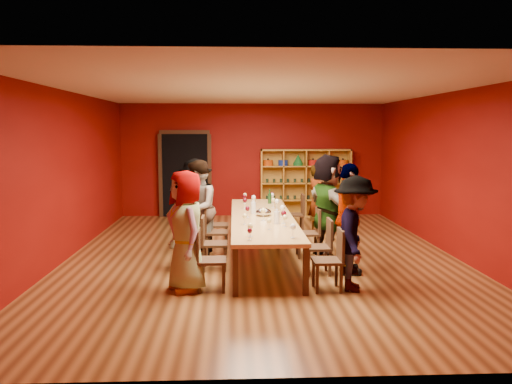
{
  "coord_description": "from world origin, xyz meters",
  "views": [
    {
      "loc": [
        -0.5,
        -8.88,
        2.29
      ],
      "look_at": [
        -0.09,
        0.34,
        1.15
      ],
      "focal_mm": 35.0,
      "sensor_mm": 36.0,
      "label": 1
    }
  ],
  "objects_px": {
    "chair_person_left_0": "(206,256)",
    "spittoon_bowl": "(264,212)",
    "chair_person_left_1": "(210,240)",
    "person_right_1": "(349,219)",
    "person_left_2": "(198,208)",
    "chair_person_right_4": "(298,212)",
    "person_right_4": "(317,199)",
    "chair_person_right_1": "(323,243)",
    "chair_person_right_0": "(333,256)",
    "chair_person_right_2": "(312,230)",
    "tasting_table": "(262,219)",
    "shelving_unit": "(305,180)",
    "person_left_1": "(184,222)",
    "chair_person_left_3": "(214,222)",
    "wine_bottle": "(270,198)",
    "person_left_0": "(186,231)",
    "person_right_2": "(328,206)",
    "chair_person_left_2": "(212,229)",
    "person_left_3": "(196,203)"
  },
  "relations": [
    {
      "from": "chair_person_right_1",
      "to": "person_right_2",
      "type": "distance_m",
      "value": 1.22
    },
    {
      "from": "person_right_2",
      "to": "spittoon_bowl",
      "type": "bearing_deg",
      "value": 71.08
    },
    {
      "from": "chair_person_left_1",
      "to": "chair_person_right_4",
      "type": "relative_size",
      "value": 1.0
    },
    {
      "from": "chair_person_right_0",
      "to": "chair_person_left_1",
      "type": "bearing_deg",
      "value": 147.66
    },
    {
      "from": "chair_person_left_1",
      "to": "person_right_1",
      "type": "bearing_deg",
      "value": -8.36
    },
    {
      "from": "spittoon_bowl",
      "to": "wine_bottle",
      "type": "distance_m",
      "value": 1.54
    },
    {
      "from": "person_left_1",
      "to": "chair_person_left_3",
      "type": "xyz_separation_m",
      "value": [
        0.42,
        1.66,
        -0.3
      ]
    },
    {
      "from": "person_right_1",
      "to": "spittoon_bowl",
      "type": "relative_size",
      "value": 6.27
    },
    {
      "from": "person_left_0",
      "to": "chair_person_right_4",
      "type": "xyz_separation_m",
      "value": [
        2.1,
        3.86,
        -0.37
      ]
    },
    {
      "from": "person_right_4",
      "to": "tasting_table",
      "type": "bearing_deg",
      "value": 125.0
    },
    {
      "from": "person_left_1",
      "to": "wine_bottle",
      "type": "xyz_separation_m",
      "value": [
        1.58,
        2.36,
        0.07
      ]
    },
    {
      "from": "spittoon_bowl",
      "to": "chair_person_right_2",
      "type": "bearing_deg",
      "value": -4.59
    },
    {
      "from": "tasting_table",
      "to": "chair_person_left_1",
      "type": "distance_m",
      "value": 1.23
    },
    {
      "from": "shelving_unit",
      "to": "chair_person_left_0",
      "type": "distance_m",
      "value": 6.61
    },
    {
      "from": "person_left_0",
      "to": "spittoon_bowl",
      "type": "distance_m",
      "value": 2.27
    },
    {
      "from": "chair_person_right_1",
      "to": "chair_person_right_0",
      "type": "bearing_deg",
      "value": -90.0
    },
    {
      "from": "person_left_0",
      "to": "person_left_2",
      "type": "height_order",
      "value": "person_left_2"
    },
    {
      "from": "chair_person_left_0",
      "to": "spittoon_bowl",
      "type": "xyz_separation_m",
      "value": [
        0.94,
        1.91,
        0.32
      ]
    },
    {
      "from": "tasting_table",
      "to": "chair_person_right_1",
      "type": "distance_m",
      "value": 1.46
    },
    {
      "from": "person_right_2",
      "to": "spittoon_bowl",
      "type": "relative_size",
      "value": 6.59
    },
    {
      "from": "shelving_unit",
      "to": "wine_bottle",
      "type": "bearing_deg",
      "value": -112.63
    },
    {
      "from": "person_right_1",
      "to": "shelving_unit",
      "type": "bearing_deg",
      "value": 0.96
    },
    {
      "from": "shelving_unit",
      "to": "chair_person_left_3",
      "type": "relative_size",
      "value": 2.7
    },
    {
      "from": "spittoon_bowl",
      "to": "chair_person_left_1",
      "type": "bearing_deg",
      "value": -138.08
    },
    {
      "from": "chair_person_left_0",
      "to": "person_left_3",
      "type": "bearing_deg",
      "value": 97.15
    },
    {
      "from": "person_left_0",
      "to": "person_right_2",
      "type": "distance_m",
      "value": 3.01
    },
    {
      "from": "tasting_table",
      "to": "person_right_4",
      "type": "height_order",
      "value": "person_right_4"
    },
    {
      "from": "person_left_0",
      "to": "person_right_1",
      "type": "bearing_deg",
      "value": 83.44
    },
    {
      "from": "person_left_1",
      "to": "person_right_1",
      "type": "bearing_deg",
      "value": 72.8
    },
    {
      "from": "person_left_0",
      "to": "person_right_4",
      "type": "height_order",
      "value": "person_left_0"
    },
    {
      "from": "chair_person_left_0",
      "to": "person_right_1",
      "type": "xyz_separation_m",
      "value": [
        2.23,
        0.74,
        0.39
      ]
    },
    {
      "from": "chair_person_right_4",
      "to": "chair_person_left_3",
      "type": "bearing_deg",
      "value": -148.04
    },
    {
      "from": "shelving_unit",
      "to": "person_right_1",
      "type": "xyz_separation_m",
      "value": [
        -0.08,
        -5.44,
        -0.09
      ]
    },
    {
      "from": "person_left_2",
      "to": "person_right_4",
      "type": "distance_m",
      "value": 3.12
    },
    {
      "from": "chair_person_left_0",
      "to": "person_right_2",
      "type": "bearing_deg",
      "value": 41.17
    },
    {
      "from": "person_left_1",
      "to": "person_left_2",
      "type": "xyz_separation_m",
      "value": [
        0.16,
        0.94,
        0.08
      ]
    },
    {
      "from": "chair_person_left_1",
      "to": "chair_person_right_1",
      "type": "height_order",
      "value": "same"
    },
    {
      "from": "person_left_3",
      "to": "shelving_unit",
      "type": "bearing_deg",
      "value": 128.38
    },
    {
      "from": "person_left_1",
      "to": "chair_person_left_2",
      "type": "xyz_separation_m",
      "value": [
        0.42,
        0.94,
        -0.3
      ]
    },
    {
      "from": "chair_person_right_1",
      "to": "chair_person_left_0",
      "type": "bearing_deg",
      "value": -157.93
    },
    {
      "from": "chair_person_left_2",
      "to": "spittoon_bowl",
      "type": "distance_m",
      "value": 1.0
    },
    {
      "from": "chair_person_left_1",
      "to": "spittoon_bowl",
      "type": "relative_size",
      "value": 3.13
    },
    {
      "from": "person_left_2",
      "to": "chair_person_right_4",
      "type": "height_order",
      "value": "person_left_2"
    },
    {
      "from": "chair_person_left_3",
      "to": "person_left_3",
      "type": "distance_m",
      "value": 0.51
    },
    {
      "from": "shelving_unit",
      "to": "person_left_2",
      "type": "bearing_deg",
      "value": -121.54
    },
    {
      "from": "chair_person_left_3",
      "to": "tasting_table",
      "type": "bearing_deg",
      "value": -43.54
    },
    {
      "from": "chair_person_right_0",
      "to": "chair_person_right_1",
      "type": "height_order",
      "value": "same"
    },
    {
      "from": "chair_person_right_4",
      "to": "chair_person_left_0",
      "type": "bearing_deg",
      "value": -115.24
    },
    {
      "from": "chair_person_right_4",
      "to": "person_right_4",
      "type": "bearing_deg",
      "value": 0.0
    },
    {
      "from": "chair_person_left_2",
      "to": "chair_person_right_2",
      "type": "bearing_deg",
      "value": -5.12
    }
  ]
}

